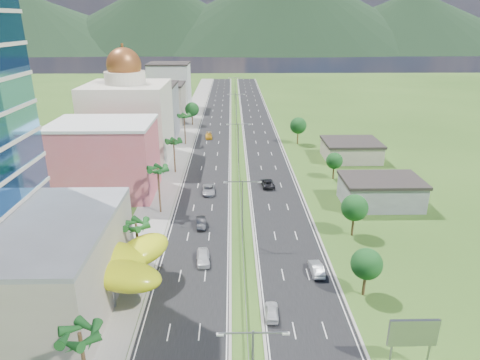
{
  "coord_description": "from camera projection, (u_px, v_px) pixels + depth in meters",
  "views": [
    {
      "loc": [
        -1.63,
        -53.41,
        34.95
      ],
      "look_at": [
        -0.18,
        20.88,
        7.0
      ],
      "focal_mm": 32.0,
      "sensor_mm": 36.0,
      "label": 1
    }
  ],
  "objects": [
    {
      "name": "leafy_tree_rd",
      "position": [
        298.0,
        126.0,
        126.18
      ],
      "size": [
        4.9,
        4.9,
        8.05
      ],
      "color": "#47301C",
      "rests_on": "ground"
    },
    {
      "name": "palm_tree_a",
      "position": [
        80.0,
        337.0,
        38.62
      ],
      "size": [
        3.6,
        3.6,
        9.1
      ],
      "color": "#47301C",
      "rests_on": "ground"
    },
    {
      "name": "palm_tree_d",
      "position": [
        174.0,
        143.0,
        101.48
      ],
      "size": [
        3.6,
        3.6,
        8.6
      ],
      "color": "#47301C",
      "rests_on": "ground"
    },
    {
      "name": "leafy_tree_lfar",
      "position": [
        192.0,
        109.0,
        148.97
      ],
      "size": [
        4.9,
        4.9,
        8.05
      ],
      "color": "#47301C",
      "rests_on": "ground"
    },
    {
      "name": "ground",
      "position": [
        244.0,
        275.0,
        62.31
      ],
      "size": [
        500.0,
        500.0,
        0.0
      ],
      "primitive_type": "plane",
      "color": "#2D5119",
      "rests_on": "ground"
    },
    {
      "name": "motorcycle",
      "position": [
        161.0,
        266.0,
        63.43
      ],
      "size": [
        0.9,
        2.04,
        1.26
      ],
      "primitive_type": "imported",
      "rotation": [
        0.0,
        0.0,
        -0.16
      ],
      "color": "black",
      "rests_on": "road_left"
    },
    {
      "name": "leafy_tree_rb",
      "position": [
        355.0,
        208.0,
        72.06
      ],
      "size": [
        4.55,
        4.55,
        7.47
      ],
      "color": "#47301C",
      "rests_on": "ground"
    },
    {
      "name": "midrise_beige",
      "position": [
        162.0,
        103.0,
        154.98
      ],
      "size": [
        16.0,
        15.0,
        13.0
      ],
      "primitive_type": "cube",
      "color": "#A19485",
      "rests_on": "ground"
    },
    {
      "name": "streetlight_median_b",
      "position": [
        242.0,
        205.0,
        69.29
      ],
      "size": [
        6.04,
        0.25,
        11.0
      ],
      "color": "gray",
      "rests_on": "ground"
    },
    {
      "name": "median_guardrail",
      "position": [
        237.0,
        140.0,
        129.46
      ],
      "size": [
        0.1,
        216.06,
        0.76
      ],
      "color": "gray",
      "rests_on": "ground"
    },
    {
      "name": "midrise_white",
      "position": [
        170.0,
        87.0,
        175.63
      ],
      "size": [
        16.0,
        15.0,
        18.0
      ],
      "primitive_type": "cube",
      "color": "silver",
      "rests_on": "ground"
    },
    {
      "name": "road_left",
      "position": [
        215.0,
        128.0,
        146.39
      ],
      "size": [
        11.0,
        260.0,
        0.04
      ],
      "primitive_type": "cube",
      "color": "black",
      "rests_on": "ground"
    },
    {
      "name": "leafy_tree_ra",
      "position": [
        367.0,
        264.0,
        56.24
      ],
      "size": [
        4.2,
        4.2,
        6.9
      ],
      "color": "#47301C",
      "rests_on": "ground"
    },
    {
      "name": "palm_tree_c",
      "position": [
        158.0,
        171.0,
        79.62
      ],
      "size": [
        3.6,
        3.6,
        9.6
      ],
      "color": "#47301C",
      "rests_on": "ground"
    },
    {
      "name": "leafy_tree_rc",
      "position": [
        334.0,
        161.0,
        98.6
      ],
      "size": [
        3.85,
        3.85,
        6.33
      ],
      "color": "#47301C",
      "rests_on": "ground"
    },
    {
      "name": "billboard",
      "position": [
        413.0,
        334.0,
        44.22
      ],
      "size": [
        5.2,
        0.35,
        6.2
      ],
      "color": "gray",
      "rests_on": "ground"
    },
    {
      "name": "car_white_near_right",
      "position": [
        272.0,
        311.0,
        53.45
      ],
      "size": [
        1.93,
        4.28,
        1.43
      ],
      "primitive_type": "imported",
      "rotation": [
        0.0,
        0.0,
        3.08
      ],
      "color": "silver",
      "rests_on": "road_right"
    },
    {
      "name": "car_dark_left",
      "position": [
        201.0,
        223.0,
        76.59
      ],
      "size": [
        2.09,
        4.8,
        1.54
      ],
      "primitive_type": "imported",
      "rotation": [
        0.0,
        0.0,
        0.1
      ],
      "color": "black",
      "rests_on": "road_left"
    },
    {
      "name": "palm_tree_e",
      "position": [
        184.0,
        117.0,
        124.61
      ],
      "size": [
        3.6,
        3.6,
        9.4
      ],
      "color": "#47301C",
      "rests_on": "ground"
    },
    {
      "name": "palm_tree_b",
      "position": [
        136.0,
        226.0,
        61.41
      ],
      "size": [
        3.6,
        3.6,
        8.1
      ],
      "color": "#47301C",
      "rests_on": "ground"
    },
    {
      "name": "car_silver_right",
      "position": [
        316.0,
        268.0,
        62.55
      ],
      "size": [
        1.77,
        4.75,
        1.55
      ],
      "primitive_type": "imported",
      "rotation": [
        0.0,
        0.0,
        3.17
      ],
      "color": "#AEB2B6",
      "rests_on": "road_right"
    },
    {
      "name": "shed_far",
      "position": [
        351.0,
        151.0,
        113.55
      ],
      "size": [
        14.0,
        12.0,
        4.4
      ],
      "primitive_type": "cube",
      "color": "#A19485",
      "rests_on": "ground"
    },
    {
      "name": "sidewalk_left",
      "position": [
        187.0,
        128.0,
        146.2
      ],
      "size": [
        7.0,
        260.0,
        0.12
      ],
      "primitive_type": "cube",
      "color": "gray",
      "rests_on": "ground"
    },
    {
      "name": "lime_canopy",
      "position": [
        94.0,
        261.0,
        56.44
      ],
      "size": [
        18.0,
        15.0,
        7.4
      ],
      "color": "#C9D214",
      "rests_on": "ground"
    },
    {
      "name": "car_white_near_left",
      "position": [
        203.0,
        257.0,
        65.33
      ],
      "size": [
        2.38,
        5.07,
        1.68
      ],
      "primitive_type": "imported",
      "rotation": [
        0.0,
        0.0,
        0.08
      ],
      "color": "silver",
      "rests_on": "road_left"
    },
    {
      "name": "streetlight_median_d",
      "position": [
        236.0,
        106.0,
        148.84
      ],
      "size": [
        6.04,
        0.25,
        11.0
      ],
      "color": "gray",
      "rests_on": "ground"
    },
    {
      "name": "midrise_grey",
      "position": [
        151.0,
        111.0,
        133.87
      ],
      "size": [
        16.0,
        15.0,
        16.0
      ],
      "primitive_type": "cube",
      "color": "gray",
      "rests_on": "ground"
    },
    {
      "name": "streetlight_median_e",
      "position": [
        235.0,
        87.0,
        190.95
      ],
      "size": [
        6.04,
        0.25,
        11.0
      ],
      "color": "gray",
      "rests_on": "ground"
    },
    {
      "name": "car_dark_far_right",
      "position": [
        268.0,
        183.0,
        95.11
      ],
      "size": [
        3.05,
        5.83,
        1.57
      ],
      "primitive_type": "imported",
      "rotation": [
        0.0,
        0.0,
        3.22
      ],
      "color": "black",
      "rests_on": "road_right"
    },
    {
      "name": "streetlight_median_c",
      "position": [
        238.0,
        140.0,
        106.73
      ],
      "size": [
        6.04,
        0.25,
        11.0
      ],
      "color": "gray",
      "rests_on": "ground"
    },
    {
      "name": "pink_shophouse",
      "position": [
        106.0,
        160.0,
        89.11
      ],
      "size": [
        20.0,
        15.0,
        15.0
      ],
      "primitive_type": "cube",
      "color": "#D85862",
      "rests_on": "ground"
    },
    {
      "name": "car_silver_mid_left",
      "position": [
        209.0,
        190.0,
        91.4
      ],
      "size": [
        2.84,
        5.77,
        1.58
      ],
      "primitive_type": "imported",
      "rotation": [
        0.0,
        0.0,
        0.04
      ],
      "color": "#97989E",
      "rests_on": "road_left"
    },
    {
      "name": "car_yellow_far_left",
      "position": [
        209.0,
        136.0,
        133.81
      ],
      "size": [
        2.41,
        5.26,
        1.49
      ],
      "primitive_type": "imported",
      "rotation": [
        0.0,
        0.0,
        0.06
      ],
      "color": "#C78C17",
      "rests_on": "road_left"
    },
    {
      "name": "domed_building",
      "position": [
        129.0,
        118.0,
        109.27
      ],
      "size": [
        20.0,
        20.0,
        28.7
      ],
      "color": "beige",
      "rests_on": "ground"
    },
    {
      "name": "road_right",
      "position": [
        258.0,
        128.0,
        146.66
      ],
      "size": [
        11.0,
        260.0,
        0.04
      ],
      "primitive_type": "cube",
      "color": "black",
      "rests_on": "ground"
    },
    {
      "name": "mountain_ridge",
      "position": [
        286.0,
        52.0,
        484.52
      ],
      "size": [
        860.0,
        140.0,
        90.0
      ],
      "primitive_type": null,
      "color": "black",
      "rests_on": "ground"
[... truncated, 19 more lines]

